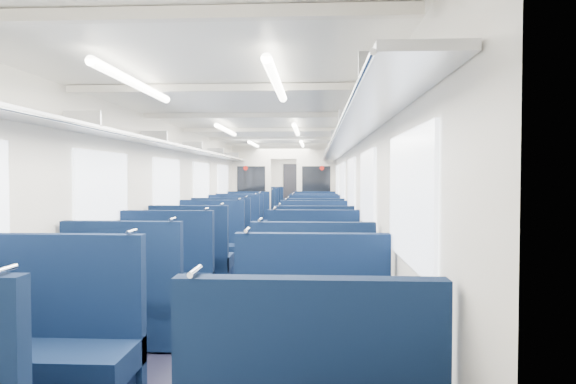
{
  "coord_description": "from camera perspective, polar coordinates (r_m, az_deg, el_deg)",
  "views": [
    {
      "loc": [
        0.85,
        -10.38,
        1.54
      ],
      "look_at": [
        0.22,
        1.15,
        1.17
      ],
      "focal_mm": 31.42,
      "sensor_mm": 36.0,
      "label": 1
    }
  ],
  "objects": [
    {
      "name": "ceiling_fittings",
      "position": [
        10.18,
        -1.7,
        6.05
      ],
      "size": [
        2.7,
        16.06,
        0.11
      ],
      "color": "silver",
      "rests_on": "ceiling"
    },
    {
      "name": "seat_11",
      "position": [
        7.93,
        2.95,
        -6.72
      ],
      "size": [
        1.06,
        0.58,
        1.18
      ],
      "color": "#0C1E3E",
      "rests_on": "floor"
    },
    {
      "name": "seat_14",
      "position": [
        10.39,
        -6.25,
        -4.69
      ],
      "size": [
        1.06,
        0.58,
        1.18
      ],
      "color": "#0C1E3E",
      "rests_on": "floor"
    },
    {
      "name": "end_door",
      "position": [
        19.35,
        0.59,
        0.23
      ],
      "size": [
        0.75,
        0.06,
        2.0
      ],
      "primitive_type": "cube",
      "color": "black",
      "rests_on": "floor"
    },
    {
      "name": "seat_21",
      "position": [
        14.44,
        3.02,
        -2.85
      ],
      "size": [
        1.06,
        0.58,
        1.18
      ],
      "color": "#0C1E3E",
      "rests_on": "floor"
    },
    {
      "name": "ceiling",
      "position": [
        10.45,
        -1.58,
        6.27
      ],
      "size": [
        2.8,
        18.0,
        0.01
      ],
      "primitive_type": "cube",
      "color": "white",
      "rests_on": "wall_left"
    },
    {
      "name": "wall_left",
      "position": [
        10.63,
        -9.12,
        -0.16
      ],
      "size": [
        0.02,
        18.0,
        2.35
      ],
      "primitive_type": "cube",
      "color": "silver",
      "rests_on": "floor"
    },
    {
      "name": "seat_19",
      "position": [
        12.63,
        3.01,
        -3.52
      ],
      "size": [
        1.06,
        0.58,
        1.18
      ],
      "color": "#0C1E3E",
      "rests_on": "floor"
    },
    {
      "name": "seat_8",
      "position": [
        7.03,
        -10.87,
        -7.84
      ],
      "size": [
        1.06,
        0.58,
        1.18
      ],
      "color": "#0C1E3E",
      "rests_on": "floor"
    },
    {
      "name": "windows",
      "position": [
        9.96,
        -1.79,
        1.14
      ],
      "size": [
        2.78,
        15.6,
        0.75
      ],
      "color": "white",
      "rests_on": "wall_left"
    },
    {
      "name": "seat_23",
      "position": [
        15.64,
        3.03,
        -2.49
      ],
      "size": [
        1.06,
        0.58,
        1.18
      ],
      "color": "#0C1E3E",
      "rests_on": "floor"
    },
    {
      "name": "seat_3",
      "position": [
        3.5,
        2.72,
        -17.86
      ],
      "size": [
        1.06,
        0.58,
        1.18
      ],
      "color": "#0C1E3E",
      "rests_on": "floor"
    },
    {
      "name": "seat_17",
      "position": [
        11.36,
        2.99,
        -4.12
      ],
      "size": [
        1.06,
        0.58,
        1.18
      ],
      "color": "#0C1E3E",
      "rests_on": "floor"
    },
    {
      "name": "luggage_rack_right",
      "position": [
        10.4,
        5.12,
        4.21
      ],
      "size": [
        0.36,
        17.4,
        0.18
      ],
      "color": "#B2B5BA",
      "rests_on": "wall_right"
    },
    {
      "name": "seat_20",
      "position": [
        14.59,
        -3.52,
        -2.8
      ],
      "size": [
        1.06,
        0.58,
        1.18
      ],
      "color": "#0C1E3E",
      "rests_on": "floor"
    },
    {
      "name": "seat_18",
      "position": [
        12.62,
        -4.56,
        -3.53
      ],
      "size": [
        1.06,
        0.58,
        1.18
      ],
      "color": "#0C1E3E",
      "rests_on": "floor"
    },
    {
      "name": "seat_2",
      "position": [
        3.76,
        -24.68,
        -16.57
      ],
      "size": [
        1.06,
        0.58,
        1.18
      ],
      "color": "#0C1E3E",
      "rests_on": "floor"
    },
    {
      "name": "wall_far",
      "position": [
        19.4,
        0.59,
        0.75
      ],
      "size": [
        2.8,
        0.02,
        2.35
      ],
      "primitive_type": "cube",
      "color": "silver",
      "rests_on": "floor"
    },
    {
      "name": "seat_6",
      "position": [
        5.85,
        -13.87,
        -9.84
      ],
      "size": [
        1.06,
        0.58,
        1.18
      ],
      "color": "#0C1E3E",
      "rests_on": "floor"
    },
    {
      "name": "seat_24",
      "position": [
        16.91,
        -2.61,
        -2.16
      ],
      "size": [
        1.06,
        0.58,
        1.18
      ],
      "color": "#0C1E3E",
      "rests_on": "floor"
    },
    {
      "name": "seat_13",
      "position": [
        8.97,
        2.96,
        -5.71
      ],
      "size": [
        1.06,
        0.58,
        1.18
      ],
      "color": "#0C1E3E",
      "rests_on": "floor"
    },
    {
      "name": "bulkhead",
      "position": [
        13.56,
        -0.49,
        0.53
      ],
      "size": [
        2.8,
        0.1,
        2.35
      ],
      "color": "silver",
      "rests_on": "floor"
    },
    {
      "name": "seat_26",
      "position": [
        18.03,
        -2.25,
        -1.91
      ],
      "size": [
        1.06,
        0.58,
        1.18
      ],
      "color": "#0C1E3E",
      "rests_on": "floor"
    },
    {
      "name": "seat_9",
      "position": [
        6.83,
        2.92,
        -8.1
      ],
      "size": [
        1.06,
        0.58,
        1.18
      ],
      "color": "#0C1E3E",
      "rests_on": "floor"
    },
    {
      "name": "seat_22",
      "position": [
        15.68,
        -3.06,
        -2.48
      ],
      "size": [
        1.06,
        0.58,
        1.18
      ],
      "color": "#0C1E3E",
      "rests_on": "floor"
    },
    {
      "name": "luggage_rack_left",
      "position": [
        10.59,
        -8.15,
        4.15
      ],
      "size": [
        0.36,
        17.4,
        0.18
      ],
      "color": "#B2B5BA",
      "rests_on": "wall_left"
    },
    {
      "name": "seat_4",
      "position": [
        4.87,
        -17.57,
        -12.24
      ],
      "size": [
        1.06,
        0.58,
        1.18
      ],
      "color": "#0C1E3E",
      "rests_on": "floor"
    },
    {
      "name": "seat_7",
      "position": [
        5.79,
        2.88,
        -9.91
      ],
      "size": [
        1.06,
        0.58,
        1.18
      ],
      "color": "#0C1E3E",
      "rests_on": "floor"
    },
    {
      "name": "seat_16",
      "position": [
        11.44,
        -5.37,
        -4.09
      ],
      "size": [
        1.06,
        0.58,
        1.18
      ],
      "color": "#0C1E3E",
      "rests_on": "floor"
    },
    {
      "name": "seat_5",
      "position": [
        4.57,
        2.82,
        -13.09
      ],
      "size": [
        1.06,
        0.58,
        1.18
      ],
      "color": "#0C1E3E",
      "rests_on": "floor"
    },
    {
      "name": "seat_25",
      "position": [
        16.74,
        3.03,
        -2.2
      ],
      "size": [
        1.06,
        0.58,
        1.18
      ],
      "color": "#0C1E3E",
      "rests_on": "floor"
    },
    {
      "name": "seat_27",
      "position": [
        18.06,
        3.04,
        -1.91
      ],
      "size": [
        1.06,
        0.58,
        1.18
      ],
      "color": "#0C1E3E",
      "rests_on": "floor"
    },
    {
      "name": "dado_right",
      "position": [
        10.46,
        6.04,
        -4.71
      ],
      "size": [
        0.03,
        17.9,
        0.7
      ],
      "primitive_type": "cube",
      "color": "#0F1B33",
      "rests_on": "floor"
    },
    {
      "name": "seat_10",
      "position": [
        8.23,
        -8.75,
        -6.41
      ],
      "size": [
        1.06,
        0.58,
        1.18
      ],
      "color": "#0C1E3E",
      "rests_on": "floor"
    },
    {
      "name": "seat_15",
      "position": [
        10.31,
        2.98,
        -4.73
      ],
      "size": [
        1.06,
        0.58,
        1.18
      ],
      "color": "#0C1E3E",
      "rests_on": "floor"
    },
    {
      "name": "floor",
      "position": [
        10.53,
        -1.57,
        -6.58
      ],
      "size": [
        2.8,
        18.0,
        0.01
      ],
      "primitive_type": "cube",
      "color": "black",
      "rests_on": "ground"
    },
    {
      "name": "wall_right",
      "position": [
        10.4,
        6.13,
        -0.19
      ],
      "size": [
        0.02,
        18.0,
        2.35
      ],
      "primitive_type": "cube",
      "color": "silver",
      "rests_on": "floor"
    },
    {
      "name": "dado_left",
      "position": [
        10.69,
        -9.02,
        -4.59
      ],
      "size": [
        0.03,
        17.9,
        0.7
      ],
      "primitive_type": "cube",
      "color": "#0F1B33",
      "rests_on": "floor"
    },
    {
      "name": "seat_12",
      "position": [
        9.27,
        -7.4,
        -5.48
      ],
      "size": [
        1.06,
        0.58,
        1.18
      ],
      "color": "#0C1E3E",
      "rests_on": "floor"
    }
  ]
}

